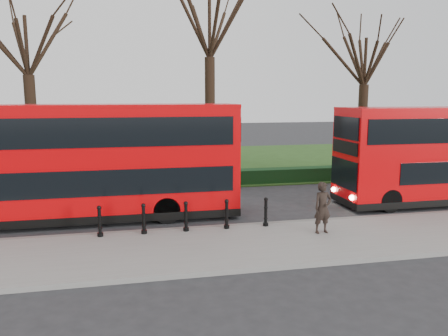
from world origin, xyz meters
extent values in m
plane|color=#28282B|center=(0.00, 0.00, 0.00)|extent=(120.00, 120.00, 0.00)
cube|color=gray|center=(0.00, -3.00, 0.07)|extent=(60.00, 4.00, 0.15)
cube|color=slate|center=(0.00, -1.00, 0.07)|extent=(60.00, 0.25, 0.16)
cube|color=#284717|center=(0.00, 15.00, 0.03)|extent=(60.00, 18.00, 0.06)
cube|color=black|center=(0.00, 6.80, 0.40)|extent=(60.00, 0.90, 0.80)
cube|color=yellow|center=(0.00, -0.70, 0.01)|extent=(60.00, 0.10, 0.01)
cube|color=yellow|center=(0.00, -0.50, 0.01)|extent=(60.00, 0.10, 0.01)
cylinder|color=black|center=(-8.00, 10.00, 2.95)|extent=(0.60, 0.60, 5.89)
cylinder|color=black|center=(2.00, 10.00, 3.50)|extent=(0.60, 0.60, 7.01)
cylinder|color=black|center=(12.00, 10.00, 2.74)|extent=(0.60, 0.60, 5.48)
cylinder|color=black|center=(-3.76, -1.35, 0.65)|extent=(0.15, 0.15, 1.00)
cylinder|color=black|center=(-2.32, -1.35, 0.65)|extent=(0.15, 0.15, 1.00)
cylinder|color=black|center=(-0.89, -1.35, 0.65)|extent=(0.15, 0.15, 1.00)
cylinder|color=black|center=(0.55, -1.35, 0.65)|extent=(0.15, 0.15, 1.00)
cylinder|color=black|center=(1.98, -1.35, 0.65)|extent=(0.15, 0.15, 1.00)
cube|color=red|center=(-4.16, 1.34, 2.40)|extent=(11.12, 2.53, 4.10)
cube|color=black|center=(-4.16, 1.34, 0.30)|extent=(11.14, 2.55, 0.30)
cube|color=black|center=(-3.35, 0.06, 1.67)|extent=(8.90, 0.04, 0.96)
cube|color=black|center=(-4.16, 0.06, 3.49)|extent=(10.52, 0.04, 1.06)
cylinder|color=black|center=(-1.43, 0.23, 0.51)|extent=(1.01, 0.30, 1.01)
cylinder|color=black|center=(-1.43, 2.45, 0.51)|extent=(1.01, 0.30, 1.01)
cube|color=black|center=(6.18, 0.99, 2.62)|extent=(0.06, 2.14, 0.53)
cylinder|color=black|center=(7.75, -0.08, 0.49)|extent=(0.97, 0.29, 0.97)
cylinder|color=black|center=(7.75, 2.06, 0.49)|extent=(0.97, 0.29, 0.97)
imported|color=black|center=(3.63, -2.51, 1.03)|extent=(0.69, 0.49, 1.76)
camera|label=1|loc=(-2.62, -15.86, 4.77)|focal=35.00mm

